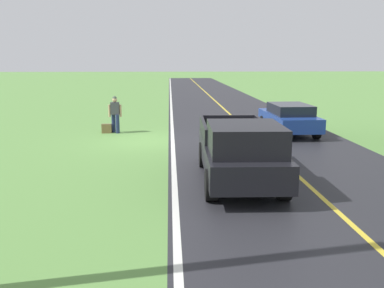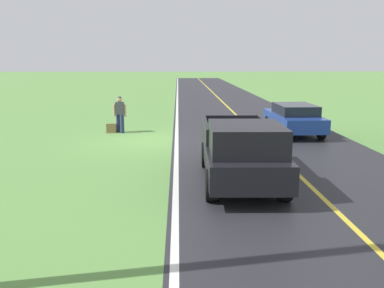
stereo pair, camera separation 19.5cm
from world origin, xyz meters
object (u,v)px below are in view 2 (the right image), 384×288
at_px(suitcase_carried, 111,128).
at_px(pickup_truck_passing, 241,150).
at_px(hitchhiker_walking, 120,112).
at_px(sedan_near_oncoming, 294,118).

xyz_separation_m(suitcase_carried, pickup_truck_passing, (-4.95, 8.35, 0.75)).
distance_m(suitcase_carried, pickup_truck_passing, 9.73).
bearing_deg(pickup_truck_passing, hitchhiker_walking, -61.76).
distance_m(pickup_truck_passing, sedan_near_oncoming, 8.57).
bearing_deg(sedan_near_oncoming, pickup_truck_passing, 64.86).
bearing_deg(suitcase_carried, sedan_near_oncoming, 85.32).
bearing_deg(hitchhiker_walking, sedan_near_oncoming, 175.24).
bearing_deg(suitcase_carried, hitchhiker_walking, 100.86).
relative_size(suitcase_carried, sedan_near_oncoming, 0.10).
bearing_deg(sedan_near_oncoming, suitcase_carried, -3.95).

